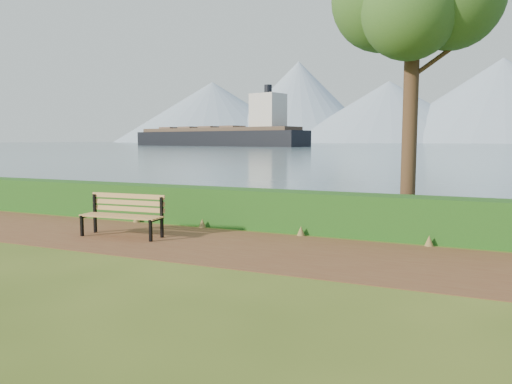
% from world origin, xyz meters
% --- Properties ---
extents(ground, '(140.00, 140.00, 0.00)m').
position_xyz_m(ground, '(0.00, 0.00, 0.00)').
color(ground, '#3A4F16').
rests_on(ground, ground).
extents(path, '(40.00, 3.40, 0.01)m').
position_xyz_m(path, '(0.00, 0.30, 0.01)').
color(path, brown).
rests_on(path, ground).
extents(hedge, '(32.00, 0.85, 1.00)m').
position_xyz_m(hedge, '(0.00, 2.60, 0.50)').
color(hedge, '#184814').
rests_on(hedge, ground).
extents(water, '(700.00, 510.00, 0.00)m').
position_xyz_m(water, '(0.00, 260.00, 0.01)').
color(water, '#4A6476').
rests_on(water, ground).
extents(mountains, '(585.00, 190.00, 70.00)m').
position_xyz_m(mountains, '(-9.17, 406.05, 27.70)').
color(mountains, '#8196AC').
rests_on(mountains, ground).
extents(bench, '(2.04, 0.73, 1.00)m').
position_xyz_m(bench, '(-2.21, 0.29, 0.58)').
color(bench, black).
rests_on(bench, ground).
extents(cargo_ship, '(73.35, 28.83, 22.09)m').
position_xyz_m(cargo_ship, '(-77.84, 147.99, 3.29)').
color(cargo_ship, black).
rests_on(cargo_ship, ground).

